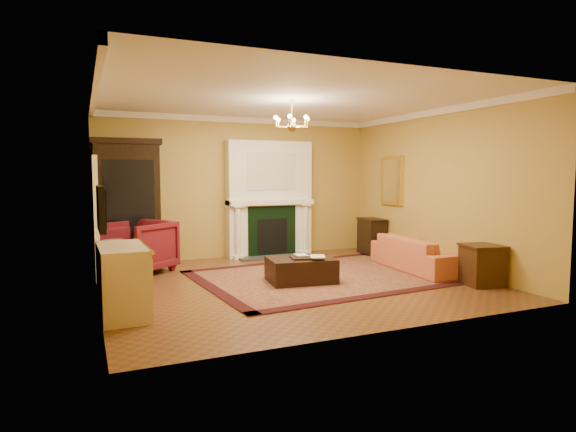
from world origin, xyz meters
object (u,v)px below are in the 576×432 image
commode (123,280)px  leather_ottoman (301,270)px  end_table (482,266)px  china_cabinet (128,206)px  wingback_armchair (139,244)px  coral_sofa (419,248)px  pedestal_table (114,256)px  console_table (372,237)px

commode → leather_ottoman: bearing=13.3°
commode → end_table: 5.48m
china_cabinet → wingback_armchair: 0.99m
leather_ottoman → china_cabinet: bearing=140.8°
china_cabinet → coral_sofa: china_cabinet is taller
end_table → leather_ottoman: end_table is taller
china_cabinet → pedestal_table: china_cabinet is taller
china_cabinet → leather_ottoman: size_ratio=2.22×
commode → leather_ottoman: (2.85, 0.75, -0.23)m
wingback_armchair → console_table: size_ratio=1.36×
console_table → leather_ottoman: (-2.66, -1.98, -0.17)m
china_cabinet → pedestal_table: (-0.35, -1.04, -0.79)m
wingback_armchair → console_table: wingback_armchair is taller
china_cabinet → console_table: (5.13, -0.62, -0.79)m
console_table → leather_ottoman: bearing=-137.1°
coral_sofa → console_table: bearing=-2.1°
pedestal_table → console_table: 5.50m
china_cabinet → leather_ottoman: bearing=-43.1°
end_table → wingback_armchair: bearing=147.2°
china_cabinet → end_table: 6.47m
wingback_armchair → commode: size_ratio=0.88×
leather_ottoman → console_table: bearing=44.0°
end_table → console_table: 3.31m
china_cabinet → leather_ottoman: (2.47, -2.60, -0.96)m
china_cabinet → coral_sofa: size_ratio=1.09×
coral_sofa → pedestal_table: bearing=78.5°
end_table → china_cabinet: bearing=142.2°
wingback_armchair → leather_ottoman: size_ratio=0.99×
pedestal_table → commode: size_ratio=0.56×
wingback_armchair → leather_ottoman: bearing=15.3°
pedestal_table → end_table: pedestal_table is taller
end_table → coral_sofa: bearing=96.9°
commode → pedestal_table: bearing=87.7°
coral_sofa → leather_ottoman: (-2.43, -0.04, -0.21)m
commode → end_table: size_ratio=1.90×
coral_sofa → leather_ottoman: size_ratio=2.02×
leather_ottoman → wingback_armchair: bearing=149.0°
coral_sofa → console_table: size_ratio=2.79×
china_cabinet → commode: (-0.38, -3.35, -0.73)m
wingback_armchair → leather_ottoman: 3.03m
wingback_armchair → china_cabinet: bearing=151.7°
china_cabinet → wingback_armchair: size_ratio=2.25×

